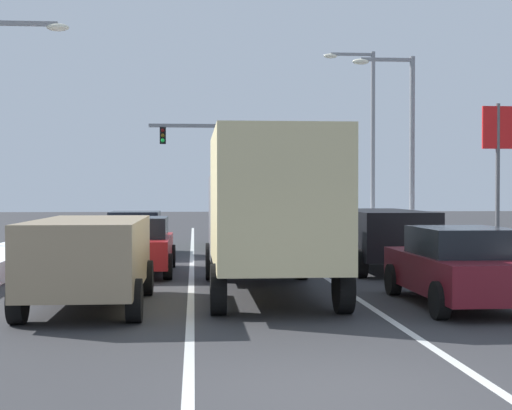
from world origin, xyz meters
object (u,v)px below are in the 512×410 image
(sedan_maroon_right_lane_nearest, at_px, (460,266))
(traffic_light_gantry, at_px, (270,147))
(suv_white_center_lane_second, at_px, (246,228))
(street_lamp_right_mid, at_px, (367,127))
(suv_green_center_lane_third, at_px, (240,221))
(sedan_red_left_lane_second, at_px, (136,245))
(street_lamp_right_near, at_px, (403,131))
(box_truck_center_lane_nearest, at_px, (268,205))
(suv_black_right_lane_second, at_px, (382,234))
(sedan_navy_left_lane_third, at_px, (135,233))
(suv_tan_left_lane_nearest, at_px, (90,254))
(sedan_silver_right_lane_third, at_px, (328,231))

(sedan_maroon_right_lane_nearest, bearing_deg, traffic_light_gantry, 91.29)
(suv_white_center_lane_second, height_order, street_lamp_right_mid, street_lamp_right_mid)
(suv_green_center_lane_third, distance_m, traffic_light_gantry, 14.21)
(traffic_light_gantry, bearing_deg, sedan_red_left_lane_second, -104.15)
(street_lamp_right_near, bearing_deg, box_truck_center_lane_nearest, -114.73)
(suv_black_right_lane_second, bearing_deg, street_lamp_right_near, 71.64)
(suv_white_center_lane_second, bearing_deg, traffic_light_gantry, 82.03)
(sedan_maroon_right_lane_nearest, xyz_separation_m, traffic_light_gantry, (-0.68, 29.91, 3.97))
(suv_white_center_lane_second, distance_m, traffic_light_gantry, 20.25)
(box_truck_center_lane_nearest, xyz_separation_m, traffic_light_gantry, (2.86, 28.22, 2.84))
(sedan_maroon_right_lane_nearest, distance_m, traffic_light_gantry, 30.18)
(suv_black_right_lane_second, distance_m, box_truck_center_lane_nearest, 6.13)
(street_lamp_right_mid, bearing_deg, box_truck_center_lane_nearest, -107.66)
(sedan_maroon_right_lane_nearest, relative_size, suv_black_right_lane_second, 0.92)
(sedan_maroon_right_lane_nearest, relative_size, box_truck_center_lane_nearest, 0.63)
(traffic_light_gantry, relative_size, street_lamp_right_mid, 1.17)
(sedan_navy_left_lane_third, bearing_deg, box_truck_center_lane_nearest, -71.29)
(street_lamp_right_mid, bearing_deg, suv_tan_left_lane_nearest, -113.96)
(suv_black_right_lane_second, bearing_deg, sedan_red_left_lane_second, -177.94)
(sedan_red_left_lane_second, height_order, sedan_navy_left_lane_third, same)
(suv_green_center_lane_third, bearing_deg, street_lamp_right_mid, 49.28)
(suv_green_center_lane_third, relative_size, street_lamp_right_mid, 0.52)
(sedan_navy_left_lane_third, distance_m, street_lamp_right_near, 12.56)
(suv_white_center_lane_second, relative_size, suv_green_center_lane_third, 1.00)
(suv_tan_left_lane_nearest, distance_m, street_lamp_right_mid, 26.90)
(traffic_light_gantry, bearing_deg, sedan_navy_left_lane_third, -109.84)
(sedan_silver_right_lane_third, xyz_separation_m, sedan_red_left_lane_second, (-6.35, -6.72, 0.00))
(sedan_maroon_right_lane_nearest, xyz_separation_m, sedan_red_left_lane_second, (-6.62, 6.32, 0.00))
(sedan_red_left_lane_second, bearing_deg, street_lamp_right_mid, 60.36)
(sedan_red_left_lane_second, distance_m, street_lamp_right_mid, 21.48)
(suv_green_center_lane_third, relative_size, suv_tan_left_lane_nearest, 1.00)
(suv_tan_left_lane_nearest, bearing_deg, sedan_maroon_right_lane_nearest, -2.33)
(suv_black_right_lane_second, distance_m, sedan_navy_left_lane_third, 9.11)
(suv_tan_left_lane_nearest, xyz_separation_m, street_lamp_right_mid, (10.77, 24.24, 4.48))
(sedan_navy_left_lane_third, height_order, street_lamp_right_mid, street_lamp_right_mid)
(sedan_maroon_right_lane_nearest, xyz_separation_m, suv_green_center_lane_third, (-3.23, 16.44, 0.25))
(suv_tan_left_lane_nearest, height_order, sedan_navy_left_lane_third, suv_tan_left_lane_nearest)
(sedan_maroon_right_lane_nearest, height_order, sedan_red_left_lane_second, same)
(suv_white_center_lane_second, height_order, street_lamp_right_near, street_lamp_right_near)
(suv_black_right_lane_second, relative_size, street_lamp_right_mid, 0.52)
(suv_green_center_lane_third, height_order, sedan_red_left_lane_second, suv_green_center_lane_third)
(suv_tan_left_lane_nearest, relative_size, street_lamp_right_mid, 0.52)
(suv_tan_left_lane_nearest, bearing_deg, sedan_silver_right_lane_third, 62.08)
(sedan_red_left_lane_second, xyz_separation_m, traffic_light_gantry, (5.95, 23.59, 3.97))
(box_truck_center_lane_nearest, xyz_separation_m, sedan_red_left_lane_second, (-3.09, 4.63, -1.14))
(suv_black_right_lane_second, bearing_deg, suv_white_center_lane_second, 134.11)
(suv_green_center_lane_third, height_order, street_lamp_right_mid, street_lamp_right_mid)
(sedan_silver_right_lane_third, height_order, street_lamp_right_mid, street_lamp_right_mid)
(sedan_silver_right_lane_third, relative_size, street_lamp_right_mid, 0.48)
(sedan_navy_left_lane_third, relative_size, street_lamp_right_near, 0.57)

